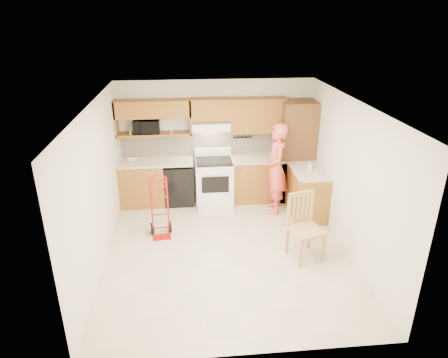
{
  "coord_description": "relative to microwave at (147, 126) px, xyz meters",
  "views": [
    {
      "loc": [
        -0.61,
        -5.75,
        3.76
      ],
      "look_at": [
        0.0,
        0.5,
        1.1
      ],
      "focal_mm": 32.07,
      "sensor_mm": 36.0,
      "label": 1
    }
  ],
  "objects": [
    {
      "name": "countertop_left",
      "position": [
        0.14,
        -0.13,
        -0.71
      ],
      "size": [
        1.5,
        0.63,
        0.04
      ],
      "primitive_type": "cube",
      "color": "#C6B695",
      "rests_on": "lower_cab_left"
    },
    {
      "name": "person",
      "position": [
        2.49,
        -0.74,
        -0.72
      ],
      "size": [
        0.48,
        0.69,
        1.82
      ],
      "primitive_type": "imported",
      "rotation": [
        0.0,
        0.0,
        -1.64
      ],
      "color": "#E65149",
      "rests_on": "ground"
    },
    {
      "name": "cab_return_right",
      "position": [
        3.09,
        -0.94,
        -1.18
      ],
      "size": [
        0.6,
        1.0,
        0.9
      ],
      "primitive_type": "cube",
      "color": "brown",
      "rests_on": "ground"
    },
    {
      "name": "wall_right",
      "position": [
        3.4,
        -2.08,
        -0.38
      ],
      "size": [
        0.02,
        4.5,
        2.5
      ],
      "primitive_type": "cube",
      "color": "silver",
      "rests_on": "ground"
    },
    {
      "name": "microwave",
      "position": [
        0.0,
        0.0,
        0.0
      ],
      "size": [
        0.52,
        0.35,
        0.28
      ],
      "primitive_type": "imported",
      "rotation": [
        0.0,
        0.0,
        0.01
      ],
      "color": "black",
      "rests_on": "upper_shelf_mw"
    },
    {
      "name": "backsplash",
      "position": [
        1.39,
        0.15,
        -0.43
      ],
      "size": [
        3.92,
        0.03,
        0.55
      ],
      "primitive_type": "cube",
      "color": "beige",
      "rests_on": "wall_back"
    },
    {
      "name": "upper_cab_center",
      "position": [
        1.27,
        0.0,
        0.31
      ],
      "size": [
        0.76,
        0.33,
        0.44
      ],
      "primitive_type": "cube",
      "color": "brown",
      "rests_on": "wall_back"
    },
    {
      "name": "range_hood",
      "position": [
        1.27,
        -0.06,
        -0.0
      ],
      "size": [
        0.76,
        0.46,
        0.14
      ],
      "primitive_type": "cube",
      "color": "white",
      "rests_on": "wall_back"
    },
    {
      "name": "upper_cab_left",
      "position": [
        0.14,
        0.0,
        0.35
      ],
      "size": [
        1.5,
        0.33,
        0.34
      ],
      "primitive_type": "cube",
      "color": "brown",
      "rests_on": "wall_back"
    },
    {
      "name": "range",
      "position": [
        1.32,
        -0.3,
        -1.07
      ],
      "size": [
        0.76,
        1.0,
        1.12
      ],
      "primitive_type": null,
      "color": "white",
      "rests_on": "ground"
    },
    {
      "name": "countertop_right",
      "position": [
        2.22,
        -0.13,
        -0.71
      ],
      "size": [
        1.14,
        0.63,
        0.04
      ],
      "primitive_type": "cube",
      "color": "#C6B695",
      "rests_on": "lower_cab_right"
    },
    {
      "name": "upper_cab_right",
      "position": [
        2.22,
        0.0,
        0.17
      ],
      "size": [
        1.14,
        0.33,
        0.7
      ],
      "primitive_type": "cube",
      "color": "brown",
      "rests_on": "wall_back"
    },
    {
      "name": "lower_cab_left",
      "position": [
        -0.16,
        -0.14,
        -1.18
      ],
      "size": [
        0.9,
        0.6,
        0.9
      ],
      "primitive_type": "cube",
      "color": "brown",
      "rests_on": "ground"
    },
    {
      "name": "bowl",
      "position": [
        -0.32,
        -0.14,
        -0.67
      ],
      "size": [
        0.25,
        0.25,
        0.05
      ],
      "primitive_type": "imported",
      "rotation": [
        0.0,
        0.0,
        -0.17
      ],
      "color": "white",
      "rests_on": "countertop_left"
    },
    {
      "name": "pantry_tall",
      "position": [
        3.04,
        -0.14,
        -0.58
      ],
      "size": [
        0.7,
        0.6,
        2.1
      ],
      "primitive_type": "cube",
      "color": "brown",
      "rests_on": "ground"
    },
    {
      "name": "dishwasher",
      "position": [
        0.59,
        -0.14,
        -1.21
      ],
      "size": [
        0.6,
        0.6,
        0.85
      ],
      "primitive_type": "cube",
      "color": "black",
      "rests_on": "ground"
    },
    {
      "name": "wall_left",
      "position": [
        -0.62,
        -2.08,
        -0.38
      ],
      "size": [
        0.02,
        4.5,
        2.5
      ],
      "primitive_type": "cube",
      "color": "silver",
      "rests_on": "ground"
    },
    {
      "name": "dining_chair",
      "position": [
        2.64,
        -2.42,
        -1.09
      ],
      "size": [
        0.62,
        0.65,
        1.09
      ],
      "primitive_type": null,
      "rotation": [
        0.0,
        0.0,
        0.28
      ],
      "color": "tan",
      "rests_on": "ground"
    },
    {
      "name": "ceiling",
      "position": [
        1.39,
        -2.08,
        0.88
      ],
      "size": [
        4.0,
        4.5,
        0.02
      ],
      "primitive_type": "cube",
      "color": "white",
      "rests_on": "ground"
    },
    {
      "name": "lower_cab_right",
      "position": [
        2.22,
        -0.14,
        -1.18
      ],
      "size": [
        1.14,
        0.6,
        0.9
      ],
      "primitive_type": "cube",
      "color": "brown",
      "rests_on": "ground"
    },
    {
      "name": "hand_truck",
      "position": [
        0.27,
        -1.49,
        -1.09
      ],
      "size": [
        0.46,
        0.43,
        1.08
      ],
      "primitive_type": null,
      "rotation": [
        0.0,
        0.0,
        0.09
      ],
      "color": "#B7160A",
      "rests_on": "ground"
    },
    {
      "name": "wall_back",
      "position": [
        1.39,
        0.17,
        -0.38
      ],
      "size": [
        4.0,
        0.02,
        2.5
      ],
      "primitive_type": "cube",
      "color": "silver",
      "rests_on": "ground"
    },
    {
      "name": "wall_front",
      "position": [
        1.39,
        -4.34,
        -0.38
      ],
      "size": [
        4.0,
        0.02,
        2.5
      ],
      "primitive_type": "cube",
      "color": "silver",
      "rests_on": "ground"
    },
    {
      "name": "countertop_return",
      "position": [
        3.09,
        -0.94,
        -0.71
      ],
      "size": [
        0.63,
        1.0,
        0.04
      ],
      "primitive_type": "cube",
      "color": "#C6B695",
      "rests_on": "cab_return_right"
    },
    {
      "name": "upper_shelf_mw",
      "position": [
        0.14,
        0.0,
        -0.16
      ],
      "size": [
        1.5,
        0.33,
        0.04
      ],
      "primitive_type": "cube",
      "color": "brown",
      "rests_on": "wall_back"
    },
    {
      "name": "soap_bottle",
      "position": [
        3.09,
        -0.93,
        -0.61
      ],
      "size": [
        0.08,
        0.09,
        0.17
      ],
      "primitive_type": "imported",
      "rotation": [
        0.0,
        0.0,
        -0.09
      ],
      "color": "white",
      "rests_on": "countertop_return"
    },
    {
      "name": "floor",
      "position": [
        1.39,
        -2.08,
        -1.64
      ],
      "size": [
        4.0,
        4.5,
        0.02
      ],
      "primitive_type": "cube",
      "color": "#C0B19A",
      "rests_on": "ground"
    },
    {
      "name": "knife_strip",
      "position": [
        1.94,
        0.12,
        -0.39
      ],
      "size": [
        0.4,
        0.05,
        0.29
      ],
      "primitive_type": null,
      "color": "black",
      "rests_on": "backsplash"
    }
  ]
}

